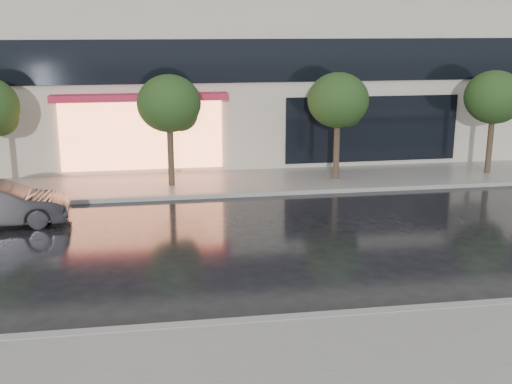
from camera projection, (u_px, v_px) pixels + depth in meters
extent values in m
plane|color=black|center=(330.00, 298.00, 13.65)|extent=(120.00, 120.00, 0.00)
cube|color=slate|center=(383.00, 376.00, 10.53)|extent=(60.00, 4.50, 0.12)
cube|color=slate|center=(254.00, 182.00, 23.42)|extent=(60.00, 3.50, 0.12)
cube|color=gray|center=(343.00, 316.00, 12.68)|extent=(60.00, 0.25, 0.14)
cube|color=gray|center=(262.00, 193.00, 21.74)|extent=(60.00, 0.25, 0.14)
cube|color=black|center=(247.00, 61.00, 23.94)|extent=(28.00, 0.12, 1.60)
cube|color=#FF8C59|center=(142.00, 135.00, 24.00)|extent=(6.00, 0.10, 2.60)
cube|color=#AB1A37|center=(140.00, 97.00, 23.31)|extent=(6.40, 0.70, 0.25)
cube|color=black|center=(372.00, 129.00, 25.41)|extent=(7.00, 0.10, 2.60)
sphere|color=#183313|center=(0.00, 118.00, 21.40)|extent=(1.20, 1.20, 1.20)
cylinder|color=#33261C|center=(171.00, 158.00, 22.45)|extent=(0.22, 0.22, 2.20)
ellipsoid|color=#183313|center=(169.00, 103.00, 21.96)|extent=(2.20, 2.20, 1.98)
sphere|color=#183313|center=(181.00, 114.00, 22.32)|extent=(1.20, 1.20, 1.20)
cylinder|color=#33261C|center=(336.00, 152.00, 23.37)|extent=(0.22, 0.22, 2.20)
ellipsoid|color=#183313|center=(338.00, 100.00, 22.89)|extent=(2.20, 2.20, 1.98)
sphere|color=#183313|center=(347.00, 110.00, 23.24)|extent=(1.20, 1.20, 1.20)
cylinder|color=#33261C|center=(489.00, 147.00, 24.30)|extent=(0.22, 0.22, 2.20)
ellipsoid|color=#183313|center=(494.00, 97.00, 23.81)|extent=(2.20, 2.20, 1.98)
sphere|color=#183313|center=(500.00, 107.00, 24.17)|extent=(1.20, 1.20, 1.20)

